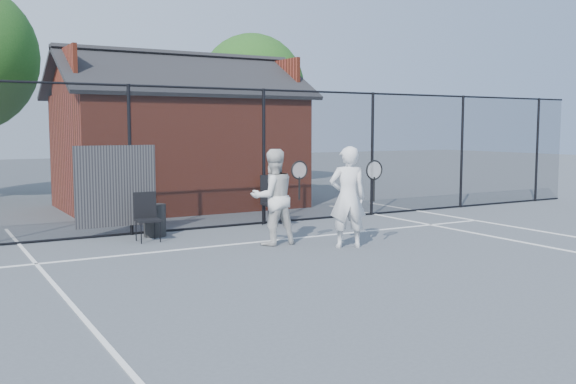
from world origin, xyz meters
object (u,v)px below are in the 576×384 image
clubhouse (179,148)px  waste_bin (155,220)px  player_front (348,197)px  chair_right (275,201)px  player_back (273,197)px  chair_left (148,218)px

clubhouse → waste_bin: size_ratio=10.18×
player_front → chair_right: player_front is taller
player_front → waste_bin: (-2.62, 2.87, -0.59)m
player_back → chair_left: 2.43m
player_back → chair_right: size_ratio=1.62×
player_front → chair_right: (0.09, 2.87, -0.37)m
player_front → chair_left: 3.79m
player_front → waste_bin: bearing=132.4°
chair_left → clubhouse: bearing=65.2°
clubhouse → chair_left: clubhouse is taller
clubhouse → player_front: bearing=-86.3°
clubhouse → chair_right: clubhouse is taller
player_back → chair_left: bearing=142.6°
clubhouse → player_back: (-0.55, -6.35, -0.73)m
clubhouse → chair_right: bearing=-82.8°
player_back → chair_left: size_ratio=1.94×
chair_left → chair_right: bearing=11.2°
player_back → chair_right: 2.27m
player_front → chair_left: bearing=140.9°
clubhouse → waste_bin: clubhouse is taller
player_front → waste_bin: 3.93m
player_front → waste_bin: size_ratio=2.84×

